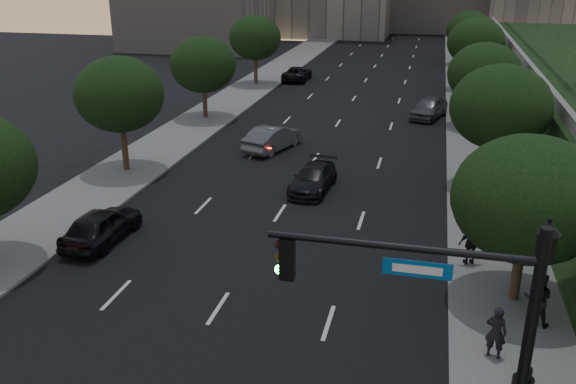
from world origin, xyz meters
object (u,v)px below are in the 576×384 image
(sedan_near_right, at_px, (313,179))
(pedestrian_a, at_px, (496,332))
(traffic_signal_mast, at_px, (468,367))
(sedan_far_right, at_px, (429,108))
(pedestrian_b, at_px, (538,299))
(sedan_far_left, at_px, (297,74))
(pedestrian_c, at_px, (472,243))
(street_lamp, at_px, (534,319))
(sedan_near_left, at_px, (102,225))
(sedan_mid_left, at_px, (273,138))

(sedan_near_right, xyz_separation_m, pedestrian_a, (8.37, -13.35, 0.36))
(traffic_signal_mast, relative_size, sedan_far_right, 1.44)
(pedestrian_b, bearing_deg, sedan_far_left, -55.30)
(pedestrian_c, bearing_deg, pedestrian_a, 74.96)
(street_lamp, relative_size, pedestrian_c, 3.10)
(sedan_far_right, height_order, pedestrian_b, pedestrian_b)
(pedestrian_a, bearing_deg, sedan_near_left, -1.39)
(sedan_near_left, xyz_separation_m, sedan_far_left, (-0.05, 39.24, -0.06))
(traffic_signal_mast, height_order, pedestrian_b, traffic_signal_mast)
(sedan_near_left, relative_size, sedan_mid_left, 0.93)
(pedestrian_a, bearing_deg, pedestrian_c, -70.10)
(sedan_near_left, bearing_deg, pedestrian_a, 165.30)
(sedan_far_left, bearing_deg, pedestrian_c, 111.56)
(sedan_near_left, xyz_separation_m, pedestrian_b, (17.63, -2.68, 0.32))
(pedestrian_b, bearing_deg, sedan_far_right, -69.96)
(pedestrian_a, bearing_deg, sedan_far_right, -69.59)
(sedan_far_left, height_order, pedestrian_a, pedestrian_a)
(sedan_far_right, bearing_deg, sedan_far_left, 152.38)
(sedan_near_right, bearing_deg, traffic_signal_mast, -65.44)
(sedan_mid_left, height_order, sedan_far_left, sedan_mid_left)
(street_lamp, height_order, sedan_near_right, street_lamp)
(sedan_far_left, bearing_deg, sedan_far_right, 135.27)
(sedan_far_left, distance_m, sedan_far_right, 18.70)
(sedan_mid_left, relative_size, pedestrian_b, 2.59)
(street_lamp, distance_m, pedestrian_c, 8.13)
(sedan_mid_left, distance_m, sedan_near_right, 7.82)
(sedan_mid_left, relative_size, pedestrian_c, 2.72)
(sedan_near_left, bearing_deg, sedan_mid_left, -101.79)
(sedan_far_left, bearing_deg, sedan_near_left, 89.13)
(pedestrian_a, bearing_deg, sedan_far_left, -54.37)
(sedan_near_left, relative_size, pedestrian_c, 2.53)
(sedan_near_left, distance_m, sedan_near_right, 11.48)
(street_lamp, xyz_separation_m, sedan_far_left, (-16.85, 45.81, -1.91))
(sedan_mid_left, height_order, pedestrian_b, pedestrian_b)
(traffic_signal_mast, height_order, sedan_far_right, traffic_signal_mast)
(sedan_mid_left, bearing_deg, traffic_signal_mast, 131.14)
(sedan_mid_left, xyz_separation_m, pedestrian_b, (13.86, -17.84, 0.29))
(sedan_mid_left, height_order, sedan_near_right, sedan_mid_left)
(pedestrian_b, distance_m, pedestrian_c, 4.46)
(sedan_far_right, bearing_deg, traffic_signal_mast, -71.67)
(sedan_near_right, distance_m, pedestrian_a, 15.76)
(sedan_near_right, height_order, sedan_far_right, sedan_far_right)
(traffic_signal_mast, distance_m, sedan_far_right, 37.02)
(sedan_near_right, height_order, pedestrian_b, pedestrian_b)
(street_lamp, relative_size, sedan_near_right, 1.22)
(pedestrian_a, relative_size, pedestrian_c, 0.97)
(sedan_far_right, height_order, pedestrian_a, pedestrian_a)
(street_lamp, height_order, sedan_far_left, street_lamp)
(traffic_signal_mast, distance_m, sedan_far_left, 52.09)
(traffic_signal_mast, bearing_deg, sedan_far_left, 106.65)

